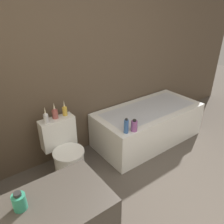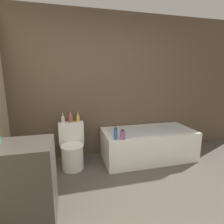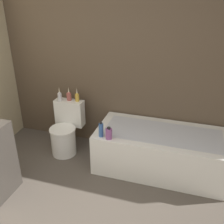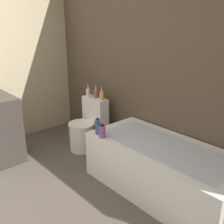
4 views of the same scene
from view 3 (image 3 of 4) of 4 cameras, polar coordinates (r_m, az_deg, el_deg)
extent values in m
cube|color=brown|center=(3.56, 1.01, 11.49)|extent=(6.40, 0.06, 2.60)
cube|color=white|center=(3.45, 10.51, -8.30)|extent=(1.63, 0.78, 0.53)
cube|color=#B7BCC6|center=(3.32, 10.87, -4.56)|extent=(1.43, 0.58, 0.01)
cylinder|color=white|center=(3.79, -10.50, -6.35)|extent=(0.35, 0.35, 0.38)
cylinder|color=white|center=(3.69, -10.75, -3.70)|extent=(0.36, 0.36, 0.02)
cube|color=white|center=(3.82, -9.20, -0.13)|extent=(0.41, 0.16, 0.38)
cylinder|color=silver|center=(3.76, -11.31, 3.28)|extent=(0.06, 0.06, 0.10)
sphere|color=silver|center=(3.74, -11.38, 4.02)|extent=(0.04, 0.04, 0.04)
cone|color=beige|center=(3.72, -11.44, 4.69)|extent=(0.02, 0.02, 0.09)
cylinder|color=#994C47|center=(3.74, -9.33, 3.30)|extent=(0.07, 0.07, 0.10)
sphere|color=#994C47|center=(3.72, -9.39, 4.04)|extent=(0.04, 0.04, 0.04)
cone|color=beige|center=(3.70, -9.44, 4.70)|extent=(0.02, 0.02, 0.09)
cylinder|color=gold|center=(3.69, -7.58, 3.12)|extent=(0.06, 0.06, 0.10)
sphere|color=gold|center=(3.67, -7.63, 3.87)|extent=(0.04, 0.04, 0.04)
cone|color=beige|center=(3.65, -7.67, 4.55)|extent=(0.02, 0.02, 0.09)
cylinder|color=#335999|center=(3.15, -2.41, -3.96)|extent=(0.06, 0.06, 0.17)
cylinder|color=black|center=(3.10, -2.44, -2.42)|extent=(0.03, 0.03, 0.02)
cylinder|color=#8C4C8C|center=(3.11, -0.70, -4.75)|extent=(0.08, 0.08, 0.13)
cylinder|color=black|center=(3.07, -0.71, -3.52)|extent=(0.04, 0.04, 0.02)
camera|label=1|loc=(2.57, -53.43, 10.30)|focal=35.00mm
camera|label=2|loc=(1.75, -61.44, -11.51)|focal=28.00mm
camera|label=4|loc=(1.52, 66.74, -6.37)|focal=42.00mm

